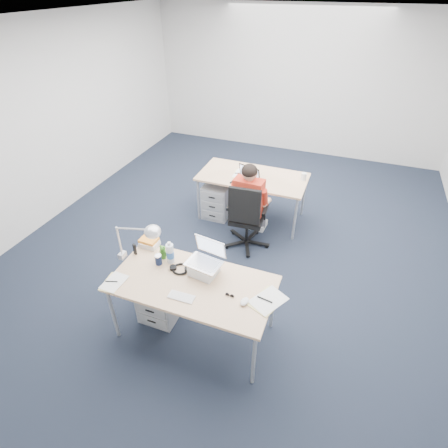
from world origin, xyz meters
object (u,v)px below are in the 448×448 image
object	(u,v)px
seated_person	(251,202)
cordless_phone	(135,249)
bear_figurine	(163,252)
desk_lamp	(132,241)
desk_near	(192,286)
drawer_pedestal_near	(162,295)
book_stack	(149,242)
office_chair	(246,229)
water_bottle	(170,252)
computer_mouse	(245,302)
drawer_pedestal_far	(218,199)
dark_laptop	(245,176)
silver_laptop	(204,260)
far_cup	(304,177)
headphones	(181,268)
can_koozie	(158,260)
sunglasses	(230,295)
wireless_keyboard	(181,297)
desk_far	(253,179)

from	to	relation	value
seated_person	cordless_phone	distance (m)	1.82
bear_figurine	desk_lamp	distance (m)	0.34
desk_near	drawer_pedestal_near	world-z (taller)	desk_near
desk_lamp	book_stack	bearing A→B (deg)	71.06
office_chair	water_bottle	xyz separation A→B (m)	(-0.39, -1.42, 0.57)
drawer_pedestal_near	computer_mouse	size ratio (longest dim) A/B	4.99
office_chair	drawer_pedestal_far	bearing A→B (deg)	132.56
computer_mouse	dark_laptop	distance (m)	2.25
seated_person	silver_laptop	xyz separation A→B (m)	(0.00, -1.63, 0.29)
far_cup	seated_person	bearing A→B (deg)	-129.66
computer_mouse	headphones	bearing A→B (deg)	176.39
can_koozie	bear_figurine	xyz separation A→B (m)	(-0.00, 0.10, 0.02)
drawer_pedestal_far	computer_mouse	xyz separation A→B (m)	(1.17, -2.31, 0.47)
sunglasses	drawer_pedestal_near	bearing A→B (deg)	173.32
drawer_pedestal_near	headphones	world-z (taller)	headphones
desk_near	can_koozie	bearing A→B (deg)	164.12
silver_laptop	wireless_keyboard	xyz separation A→B (m)	(-0.07, -0.37, -0.17)
desk_near	seated_person	distance (m)	1.79
water_bottle	desk_lamp	xyz separation A→B (m)	(-0.35, -0.12, 0.14)
drawer_pedestal_near	dark_laptop	xyz separation A→B (m)	(0.31, 1.95, 0.58)
drawer_pedestal_near	dark_laptop	world-z (taller)	dark_laptop
water_bottle	dark_laptop	size ratio (longest dim) A/B	0.74
silver_laptop	cordless_phone	bearing A→B (deg)	-172.59
drawer_pedestal_near	sunglasses	xyz separation A→B (m)	(0.85, -0.15, 0.47)
silver_laptop	book_stack	distance (m)	0.77
drawer_pedestal_near	drawer_pedestal_far	distance (m)	2.13
bear_figurine	cordless_phone	world-z (taller)	bear_figurine
headphones	bear_figurine	world-z (taller)	bear_figurine
book_stack	dark_laptop	size ratio (longest dim) A/B	0.58
computer_mouse	dark_laptop	world-z (taller)	dark_laptop
headphones	dark_laptop	bearing A→B (deg)	75.07
desk_lamp	wireless_keyboard	bearing A→B (deg)	-42.05
drawer_pedestal_far	silver_laptop	bearing A→B (deg)	-72.06
desk_near	drawer_pedestal_far	world-z (taller)	desk_near
office_chair	far_cup	size ratio (longest dim) A/B	9.34
drawer_pedestal_far	seated_person	bearing A→B (deg)	-33.70
office_chair	wireless_keyboard	world-z (taller)	office_chair
desk_far	can_koozie	bearing A→B (deg)	-98.68
seated_person	far_cup	world-z (taller)	seated_person
desk_near	desk_far	xyz separation A→B (m)	(-0.10, 2.34, 0.00)
wireless_keyboard	book_stack	world-z (taller)	book_stack
wireless_keyboard	sunglasses	distance (m)	0.45
desk_near	seated_person	xyz separation A→B (m)	(0.05, 1.79, -0.06)
silver_laptop	desk_lamp	bearing A→B (deg)	-165.03
water_bottle	far_cup	distance (m)	2.48
desk_far	seated_person	distance (m)	0.58
wireless_keyboard	office_chair	bearing A→B (deg)	86.71
office_chair	book_stack	bearing A→B (deg)	-124.46
drawer_pedestal_far	headphones	xyz separation A→B (m)	(0.43, -2.12, 0.47)
drawer_pedestal_far	book_stack	xyz separation A→B (m)	(-0.07, -1.89, 0.50)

